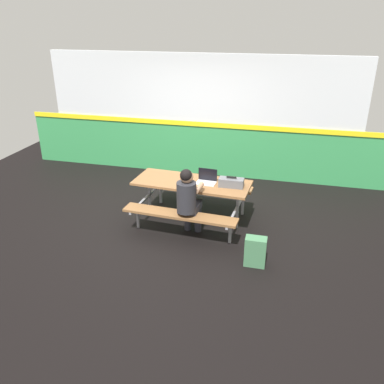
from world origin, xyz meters
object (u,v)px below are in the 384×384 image
object	(u,v)px
laptop_silver	(207,180)
toolbox_grey	(231,182)
picnic_table_main	(192,191)
backpack_dark	(255,252)
student_nearer	(188,198)

from	to	relation	value
laptop_silver	toolbox_grey	xyz separation A→B (m)	(0.42, -0.07, 0.02)
picnic_table_main	backpack_dark	xyz separation A→B (m)	(1.20, -1.07, -0.36)
backpack_dark	laptop_silver	bearing A→B (deg)	131.18
toolbox_grey	backpack_dark	distance (m)	1.29
backpack_dark	student_nearer	bearing A→B (deg)	155.76
picnic_table_main	student_nearer	world-z (taller)	student_nearer
picnic_table_main	backpack_dark	size ratio (longest dim) A/B	4.51
student_nearer	laptop_silver	xyz separation A→B (m)	(0.17, 0.58, 0.08)
toolbox_grey	laptop_silver	bearing A→B (deg)	171.14
laptop_silver	toolbox_grey	bearing A→B (deg)	-8.86
picnic_table_main	backpack_dark	bearing A→B (deg)	-41.74
laptop_silver	backpack_dark	bearing A→B (deg)	-48.82
student_nearer	backpack_dark	bearing A→B (deg)	-24.24
picnic_table_main	laptop_silver	bearing A→B (deg)	4.94
picnic_table_main	laptop_silver	distance (m)	0.32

